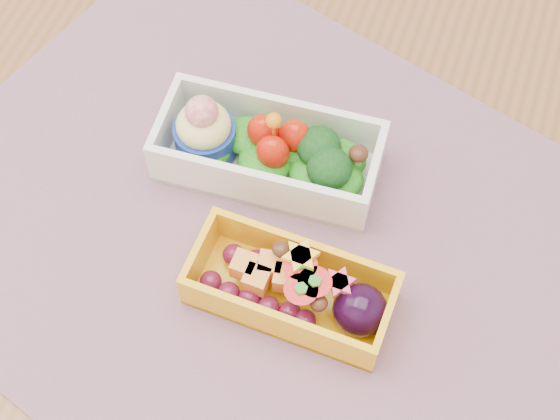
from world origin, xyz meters
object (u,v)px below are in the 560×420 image
(table, at_px, (238,257))
(bento_yellow, at_px, (295,289))
(bento_white, at_px, (267,151))
(placemat, at_px, (269,237))

(table, bearing_deg, bento_yellow, -41.08)
(bento_white, bearing_deg, placemat, -72.75)
(placemat, bearing_deg, bento_white, 110.49)
(placemat, height_order, bento_yellow, bento_yellow)
(placemat, height_order, bento_white, bento_white)
(placemat, distance_m, bento_yellow, 0.06)
(bento_yellow, bearing_deg, placemat, 131.23)
(table, bearing_deg, placemat, -27.92)
(table, xyz_separation_m, bento_white, (0.02, 0.04, 0.13))
(table, xyz_separation_m, bento_yellow, (0.07, -0.06, 0.12))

